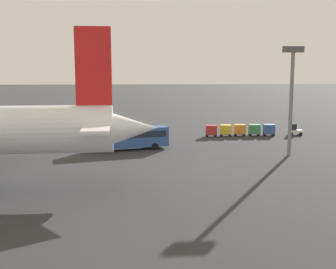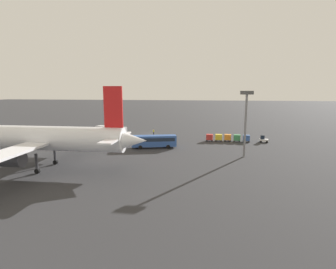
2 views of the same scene
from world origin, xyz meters
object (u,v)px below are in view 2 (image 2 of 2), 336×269
at_px(shuttle_bus_far, 154,140).
at_px(cargo_cart_orange, 228,137).
at_px(baggage_tug, 263,139).
at_px(cargo_cart_red, 210,137).
at_px(shuttle_bus_near, 111,130).
at_px(cargo_cart_yellow, 219,137).
at_px(worker_person, 154,132).
at_px(cargo_cart_green, 237,138).
at_px(cargo_cart_blue, 246,138).
at_px(airplane, 39,139).

relative_size(shuttle_bus_far, cargo_cart_orange, 5.53).
bearing_deg(baggage_tug, cargo_cart_red, 9.05).
relative_size(shuttle_bus_near, cargo_cart_yellow, 5.16).
bearing_deg(cargo_cart_yellow, worker_person, -23.05).
distance_m(shuttle_bus_near, cargo_cart_yellow, 34.56).
height_order(baggage_tug, cargo_cart_green, baggage_tug).
xyz_separation_m(baggage_tug, cargo_cart_green, (7.45, 0.02, 0.25)).
relative_size(cargo_cart_green, cargo_cart_yellow, 1.00).
bearing_deg(cargo_cart_red, cargo_cart_yellow, -174.92).
bearing_deg(cargo_cart_red, cargo_cart_orange, -174.17).
distance_m(shuttle_bus_near, cargo_cart_green, 39.82).
bearing_deg(cargo_cart_green, shuttle_bus_near, -4.60).
distance_m(worker_person, cargo_cart_red, 20.98).
relative_size(baggage_tug, cargo_cart_yellow, 1.19).
bearing_deg(worker_person, cargo_cart_red, 153.53).
bearing_deg(cargo_cart_blue, shuttle_bus_far, 24.57).
xyz_separation_m(shuttle_bus_far, cargo_cart_orange, (-19.83, -11.81, -0.78)).
xyz_separation_m(worker_person, cargo_cart_orange, (-24.07, 8.81, 0.32)).
xyz_separation_m(airplane, worker_person, (-13.87, -41.72, -5.03)).
distance_m(airplane, cargo_cart_blue, 54.34).
height_order(cargo_cart_green, cargo_cart_red, same).
height_order(shuttle_bus_near, baggage_tug, shuttle_bus_near).
bearing_deg(cargo_cart_orange, shuttle_bus_near, -4.65).
relative_size(airplane, baggage_tug, 16.62).
distance_m(shuttle_bus_far, cargo_cart_orange, 23.09).
relative_size(cargo_cart_orange, cargo_cart_red, 1.00).
bearing_deg(cargo_cart_green, airplane, 38.88).
distance_m(cargo_cart_green, cargo_cart_red, 7.94).
height_order(worker_person, cargo_cart_blue, cargo_cart_blue).
height_order(shuttle_bus_near, cargo_cart_orange, shuttle_bus_near).
bearing_deg(cargo_cart_red, shuttle_bus_near, -6.39).
height_order(airplane, shuttle_bus_near, airplane).
height_order(cargo_cart_orange, cargo_cart_yellow, same).
distance_m(shuttle_bus_near, cargo_cart_blue, 42.47).
relative_size(shuttle_bus_far, cargo_cart_green, 5.53).
height_order(baggage_tug, cargo_cart_orange, baggage_tug).
height_order(cargo_cart_yellow, cargo_cart_red, same).
distance_m(shuttle_bus_near, cargo_cart_red, 31.96).
distance_m(baggage_tug, cargo_cart_orange, 10.10).
xyz_separation_m(baggage_tug, cargo_cart_yellow, (12.74, 0.15, 0.25)).
bearing_deg(shuttle_bus_near, baggage_tug, -166.26).
xyz_separation_m(cargo_cart_blue, cargo_cart_red, (10.58, 0.22, 0.00)).
height_order(airplane, baggage_tug, airplane).
height_order(shuttle_bus_near, worker_person, shuttle_bus_near).
distance_m(airplane, shuttle_bus_near, 36.15).
xyz_separation_m(airplane, cargo_cart_yellow, (-35.30, -32.60, -4.71)).
relative_size(cargo_cart_green, cargo_cart_orange, 1.00).
relative_size(baggage_tug, cargo_cart_blue, 1.19).
bearing_deg(cargo_cart_orange, cargo_cart_yellow, 6.57).
distance_m(airplane, cargo_cart_red, 46.22).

